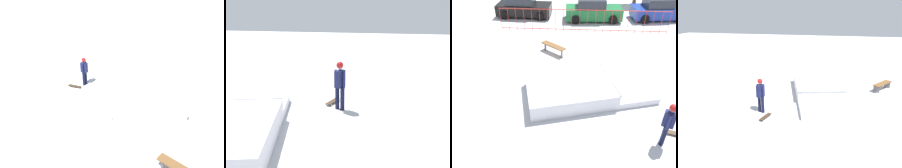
% 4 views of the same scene
% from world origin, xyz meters
% --- Properties ---
extents(ground_plane, '(60.00, 60.00, 0.00)m').
position_xyz_m(ground_plane, '(0.00, 0.00, 0.00)').
color(ground_plane, silver).
extents(skate_ramp, '(5.87, 3.82, 0.74)m').
position_xyz_m(skate_ramp, '(-0.30, -0.30, 0.32)').
color(skate_ramp, silver).
rests_on(skate_ramp, ground).
extents(skater, '(0.44, 0.41, 1.73)m').
position_xyz_m(skater, '(2.52, -2.87, 1.01)').
color(skater, black).
rests_on(skater, ground).
extents(skateboard, '(0.82, 0.43, 0.09)m').
position_xyz_m(skateboard, '(3.08, -2.49, 0.08)').
color(skateboard, '#3F2D1E').
rests_on(skateboard, ground).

